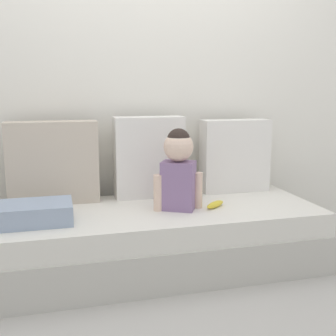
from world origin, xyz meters
name	(u,v)px	position (x,y,z in m)	size (l,w,h in m)	color
ground_plane	(160,266)	(0.00, 0.00, 0.00)	(12.00, 12.00, 0.00)	#B2ADA3
back_wall	(142,87)	(0.00, 0.53, 1.12)	(5.22, 0.10, 2.24)	silver
couch	(160,238)	(0.00, 0.00, 0.19)	(2.02, 0.80, 0.38)	beige
throw_pillow_left	(53,163)	(-0.63, 0.30, 0.64)	(0.57, 0.16, 0.53)	#C1B29E
throw_pillow_center	(149,157)	(0.00, 0.30, 0.65)	(0.47, 0.16, 0.54)	silver
throw_pillow_right	(235,156)	(0.63, 0.30, 0.64)	(0.49, 0.16, 0.51)	silver
toddler	(178,167)	(0.10, -0.05, 0.64)	(0.31, 0.22, 0.50)	gray
banana	(215,204)	(0.33, -0.08, 0.40)	(0.17, 0.04, 0.04)	yellow
folded_blanket	(35,213)	(-0.73, -0.10, 0.44)	(0.40, 0.28, 0.11)	#8E9EB2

